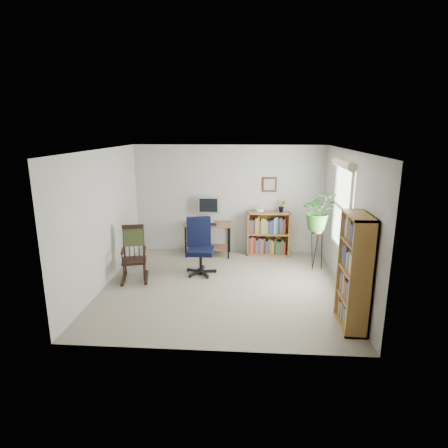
# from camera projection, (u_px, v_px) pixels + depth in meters

# --- Properties ---
(floor) EXTENTS (4.20, 4.00, 0.00)m
(floor) POSITION_uv_depth(u_px,v_px,m) (222.00, 286.00, 6.69)
(floor) COLOR gray
(floor) RESTS_ON ground
(ceiling) EXTENTS (4.20, 4.00, 0.00)m
(ceiling) POSITION_uv_depth(u_px,v_px,m) (222.00, 150.00, 6.09)
(ceiling) COLOR silver
(ceiling) RESTS_ON ground
(wall_back) EXTENTS (4.20, 0.00, 2.40)m
(wall_back) POSITION_uv_depth(u_px,v_px,m) (229.00, 200.00, 8.32)
(wall_back) COLOR #B4B3AF
(wall_back) RESTS_ON ground
(wall_front) EXTENTS (4.20, 0.00, 2.40)m
(wall_front) POSITION_uv_depth(u_px,v_px,m) (210.00, 262.00, 4.46)
(wall_front) COLOR #B4B3AF
(wall_front) RESTS_ON ground
(wall_left) EXTENTS (0.00, 4.00, 2.40)m
(wall_left) POSITION_uv_depth(u_px,v_px,m) (103.00, 219.00, 6.53)
(wall_left) COLOR #B4B3AF
(wall_left) RESTS_ON ground
(wall_right) EXTENTS (0.00, 4.00, 2.40)m
(wall_right) POSITION_uv_depth(u_px,v_px,m) (348.00, 223.00, 6.25)
(wall_right) COLOR #B4B3AF
(wall_right) RESTS_ON ground
(window) EXTENTS (0.12, 1.20, 1.50)m
(window) POSITION_uv_depth(u_px,v_px,m) (342.00, 208.00, 6.49)
(window) COLOR white
(window) RESTS_ON wall_right
(desk) EXTENTS (1.01, 0.55, 0.72)m
(desk) POSITION_uv_depth(u_px,v_px,m) (208.00, 239.00, 8.27)
(desk) COLOR brown
(desk) RESTS_ON floor
(monitor) EXTENTS (0.46, 0.16, 0.56)m
(monitor) POSITION_uv_depth(u_px,v_px,m) (209.00, 210.00, 8.25)
(monitor) COLOR silver
(monitor) RESTS_ON desk
(keyboard) EXTENTS (0.40, 0.15, 0.02)m
(keyboard) POSITION_uv_depth(u_px,v_px,m) (207.00, 224.00, 8.06)
(keyboard) COLOR black
(keyboard) RESTS_ON desk
(office_chair) EXTENTS (0.74, 0.74, 1.10)m
(office_chair) POSITION_uv_depth(u_px,v_px,m) (200.00, 247.00, 7.13)
(office_chair) COLOR black
(office_chair) RESTS_ON floor
(rocking_chair) EXTENTS (0.73, 0.99, 1.03)m
(rocking_chair) POSITION_uv_depth(u_px,v_px,m) (134.00, 253.00, 6.86)
(rocking_chair) COLOR black
(rocking_chair) RESTS_ON floor
(low_bookshelf) EXTENTS (0.92, 0.31, 0.97)m
(low_bookshelf) POSITION_uv_depth(u_px,v_px,m) (268.00, 234.00, 8.26)
(low_bookshelf) COLOR olive
(low_bookshelf) RESTS_ON floor
(tall_bookshelf) EXTENTS (0.31, 0.72, 1.64)m
(tall_bookshelf) POSITION_uv_depth(u_px,v_px,m) (354.00, 272.00, 5.15)
(tall_bookshelf) COLOR olive
(tall_bookshelf) RESTS_ON floor
(plant_stand) EXTENTS (0.31, 0.31, 0.88)m
(plant_stand) POSITION_uv_depth(u_px,v_px,m) (316.00, 248.00, 7.42)
(plant_stand) COLOR black
(plant_stand) RESTS_ON floor
(spider_plant) EXTENTS (1.69, 1.88, 1.46)m
(spider_plant) POSITION_uv_depth(u_px,v_px,m) (320.00, 193.00, 7.15)
(spider_plant) COLOR #2E6A25
(spider_plant) RESTS_ON plant_stand
(potted_plant_small) EXTENTS (0.13, 0.24, 0.11)m
(potted_plant_small) POSITION_uv_depth(u_px,v_px,m) (282.00, 210.00, 8.12)
(potted_plant_small) COLOR #2E6A25
(potted_plant_small) RESTS_ON low_bookshelf
(framed_picture) EXTENTS (0.32, 0.04, 0.32)m
(framed_picture) POSITION_uv_depth(u_px,v_px,m) (269.00, 185.00, 8.14)
(framed_picture) COLOR black
(framed_picture) RESTS_ON wall_back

